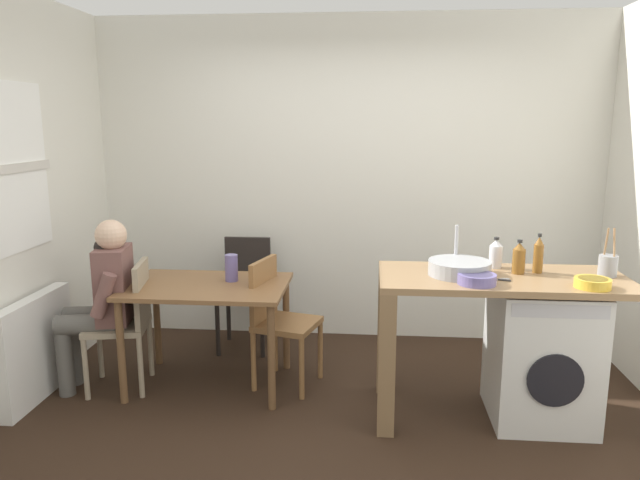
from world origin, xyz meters
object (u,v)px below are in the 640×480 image
Objects in this scene: bottle_tall_green at (496,254)px; bottle_clear_small at (538,255)px; colander at (593,282)px; chair_person_seat at (128,318)px; washing_machine at (541,353)px; seated_person at (102,296)px; bottle_squat_brown at (519,258)px; chair_spare_by_wall at (246,286)px; vase at (231,268)px; mixing_bowl at (477,278)px; dining_table at (208,298)px; utensil_crock at (608,265)px; chair_opposite at (278,315)px.

bottle_clear_small is at bearing -24.70° from bottle_tall_green.
chair_person_seat is at bearing 171.81° from colander.
washing_machine is 0.61m from bottle_clear_small.
seated_person is 5.64× the size of bottle_squat_brown.
chair_spare_by_wall is at bearing -52.56° from seated_person.
washing_machine is 4.31× the size of bottle_tall_green.
vase is at bearing 174.41° from bottle_tall_green.
bottle_squat_brown is 0.96× the size of mixing_bowl.
dining_table is 0.72m from seated_person.
mixing_bowl is at bearing -144.10° from bottle_clear_small.
bottle_clear_small is (0.24, -0.11, 0.02)m from bottle_tall_green.
dining_table is at bearing 172.46° from washing_machine.
utensil_crock is 1.58× the size of vase.
chair_opposite is at bearing 156.17° from mixing_bowl.
washing_machine is 0.61m from bottle_squat_brown.
bottle_clear_small is 1.24× the size of colander.
chair_person_seat is 4.23× the size of bottle_squat_brown.
mixing_bowl is at bearing 142.42° from chair_spare_by_wall.
bottle_tall_green reaches higher than dining_table.
chair_person_seat is at bearing 177.21° from utensil_crock.
chair_spare_by_wall is 2.07m from bottle_tall_green.
colander is (0.19, -0.22, 0.52)m from washing_machine.
chair_person_seat is 1.04m from chair_opposite.
mixing_bowl reaches higher than washing_machine.
bottle_tall_green is 0.63m from colander.
vase is (-1.78, 0.17, -0.18)m from bottle_tall_green.
bottle_tall_green is at bearing -99.52° from seated_person.
vase reaches higher than chair_opposite.
seated_person is at bearing 177.86° from utensil_crock.
chair_spare_by_wall is (0.10, 0.77, -0.14)m from dining_table.
chair_spare_by_wall is 1.05× the size of washing_machine.
chair_opposite is at bearing -91.77° from chair_person_seat.
washing_machine is at bearing 153.05° from chair_spare_by_wall.
bottle_clear_small is (0.13, 0.03, 0.02)m from bottle_squat_brown.
chair_person_seat is at bearing -165.01° from vase.
utensil_crock reaches higher than mixing_bowl.
dining_table is at bearing 82.65° from chair_spare_by_wall.
dining_table is at bearing -66.49° from chair_opposite.
bottle_clear_small is 1.31× the size of vase.
chair_opposite is 3.00× the size of utensil_crock.
washing_machine is at bearing -25.40° from bottle_squat_brown.
bottle_clear_small is (2.06, -0.96, 0.52)m from chair_spare_by_wall.
dining_table is 3.67× the size of utensil_crock.
chair_spare_by_wall is at bearing 155.08° from bottle_tall_green.
bottle_clear_small is at bearing -102.46° from chair_person_seat.
chair_opposite is 1.21m from seated_person.
bottle_tall_green reaches higher than colander.
bottle_squat_brown is 0.71× the size of utensil_crock.
chair_spare_by_wall is (0.65, 0.86, 0.00)m from chair_person_seat.
chair_spare_by_wall is at bearing 155.11° from bottle_clear_small.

